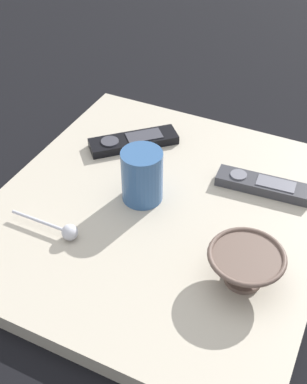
{
  "coord_description": "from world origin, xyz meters",
  "views": [
    {
      "loc": [
        -0.28,
        0.62,
        0.66
      ],
      "look_at": [
        0.02,
        -0.01,
        0.05
      ],
      "focal_mm": 46.32,
      "sensor_mm": 36.0,
      "label": 1
    }
  ],
  "objects_px": {
    "coffee_mug": "(142,176)",
    "tv_remote_near": "(133,141)",
    "teaspoon": "(65,231)",
    "cereal_bowl": "(245,265)",
    "tv_remote_far": "(263,185)"
  },
  "relations": [
    {
      "from": "cereal_bowl",
      "to": "teaspoon",
      "type": "distance_m",
      "value": 0.31
    },
    {
      "from": "cereal_bowl",
      "to": "coffee_mug",
      "type": "height_order",
      "value": "coffee_mug"
    },
    {
      "from": "teaspoon",
      "to": "tv_remote_near",
      "type": "distance_m",
      "value": 0.3
    },
    {
      "from": "coffee_mug",
      "to": "teaspoon",
      "type": "distance_m",
      "value": 0.17
    },
    {
      "from": "coffee_mug",
      "to": "tv_remote_near",
      "type": "distance_m",
      "value": 0.18
    },
    {
      "from": "coffee_mug",
      "to": "tv_remote_far",
      "type": "xyz_separation_m",
      "value": [
        -0.2,
        -0.12,
        -0.04
      ]
    },
    {
      "from": "cereal_bowl",
      "to": "tv_remote_near",
      "type": "height_order",
      "value": "cereal_bowl"
    },
    {
      "from": "cereal_bowl",
      "to": "tv_remote_near",
      "type": "xyz_separation_m",
      "value": [
        0.33,
        -0.25,
        -0.02
      ]
    },
    {
      "from": "cereal_bowl",
      "to": "tv_remote_near",
      "type": "relative_size",
      "value": 0.69
    },
    {
      "from": "coffee_mug",
      "to": "tv_remote_near",
      "type": "xyz_separation_m",
      "value": [
        0.09,
        -0.14,
        -0.04
      ]
    },
    {
      "from": "coffee_mug",
      "to": "tv_remote_near",
      "type": "relative_size",
      "value": 0.59
    },
    {
      "from": "cereal_bowl",
      "to": "tv_remote_near",
      "type": "bearing_deg",
      "value": -37.77
    },
    {
      "from": "teaspoon",
      "to": "cereal_bowl",
      "type": "bearing_deg",
      "value": -172.34
    },
    {
      "from": "cereal_bowl",
      "to": "tv_remote_far",
      "type": "relative_size",
      "value": 0.66
    },
    {
      "from": "teaspoon",
      "to": "tv_remote_near",
      "type": "bearing_deg",
      "value": -86.03
    }
  ]
}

